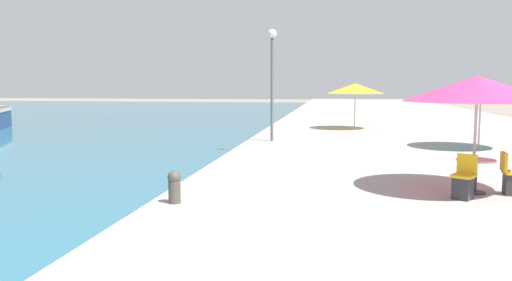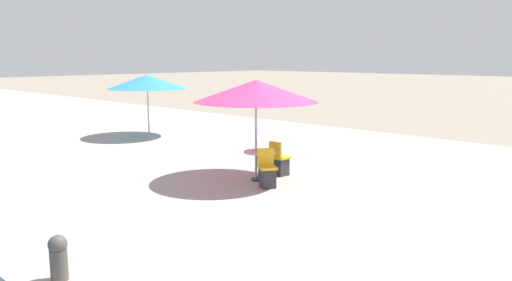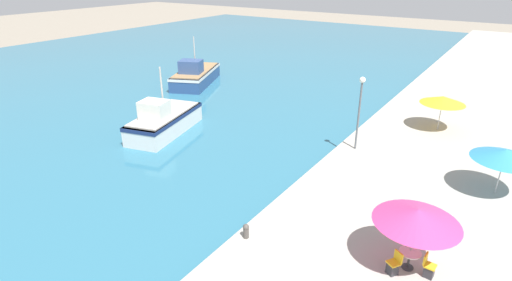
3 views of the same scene
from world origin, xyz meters
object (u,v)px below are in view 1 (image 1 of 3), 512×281
(cafe_umbrella_white, at_px, (481,90))
(cafe_umbrella_striped, at_px, (355,89))
(lamppost, at_px, (272,66))
(cafe_table, at_px, (476,169))
(cafe_chair_left, at_px, (512,180))
(mooring_bollard, at_px, (174,186))
(cafe_umbrella_pink, at_px, (477,89))
(cafe_chair_right, at_px, (463,183))

(cafe_umbrella_white, height_order, cafe_umbrella_striped, cafe_umbrella_white)
(cafe_umbrella_striped, xyz_separation_m, lamppost, (-3.58, -6.32, 0.97))
(lamppost, bearing_deg, cafe_table, -58.78)
(cafe_umbrella_white, bearing_deg, cafe_table, -105.41)
(cafe_chair_left, distance_m, mooring_bollard, 7.07)
(cafe_umbrella_pink, distance_m, mooring_bollard, 6.68)
(cafe_umbrella_white, bearing_deg, cafe_umbrella_striped, 119.14)
(cafe_chair_right, distance_m, mooring_bollard, 5.86)
(cafe_umbrella_white, relative_size, cafe_chair_left, 3.36)
(cafe_table, bearing_deg, cafe_umbrella_pink, 96.93)
(cafe_umbrella_white, relative_size, mooring_bollard, 4.67)
(cafe_umbrella_pink, xyz_separation_m, lamppost, (-5.56, 9.07, 0.85))
(cafe_umbrella_pink, height_order, cafe_table, cafe_umbrella_pink)
(mooring_bollard, bearing_deg, cafe_chair_left, 15.03)
(cafe_umbrella_pink, height_order, cafe_chair_left, cafe_umbrella_pink)
(cafe_chair_right, height_order, mooring_bollard, cafe_chair_right)
(cafe_chair_left, xyz_separation_m, lamppost, (-6.29, 9.24, 2.77))
(mooring_bollard, bearing_deg, cafe_umbrella_striped, 76.68)
(cafe_chair_right, height_order, lamppost, lamppost)
(cafe_umbrella_striped, distance_m, cafe_chair_left, 15.90)
(cafe_chair_right, relative_size, lamppost, 0.20)
(cafe_umbrella_striped, height_order, cafe_table, cafe_umbrella_striped)
(lamppost, bearing_deg, cafe_umbrella_white, -8.71)
(mooring_bollard, bearing_deg, cafe_umbrella_white, 49.93)
(mooring_bollard, xyz_separation_m, lamppost, (0.53, 11.07, 2.74))
(cafe_umbrella_pink, xyz_separation_m, cafe_umbrella_striped, (-1.97, 15.40, -0.12))
(cafe_table, relative_size, lamppost, 0.18)
(cafe_umbrella_pink, relative_size, cafe_chair_left, 3.42)
(cafe_umbrella_pink, relative_size, cafe_umbrella_white, 1.02)
(cafe_umbrella_white, xyz_separation_m, cafe_chair_left, (-1.48, -8.05, -1.80))
(cafe_umbrella_pink, bearing_deg, cafe_chair_right, -117.33)
(mooring_bollard, distance_m, lamppost, 11.42)
(cafe_chair_right, bearing_deg, mooring_bollard, 45.05)
(mooring_bollard, bearing_deg, cafe_chair_right, 12.53)
(mooring_bollard, bearing_deg, lamppost, 87.24)
(cafe_umbrella_pink, relative_size, lamppost, 0.68)
(cafe_umbrella_white, xyz_separation_m, mooring_bollard, (-8.31, -9.88, -1.78))
(cafe_umbrella_pink, xyz_separation_m, cafe_chair_left, (0.74, -0.16, -1.92))
(cafe_table, bearing_deg, cafe_chair_right, -122.52)
(cafe_umbrella_pink, bearing_deg, cafe_table, -83.07)
(cafe_umbrella_white, xyz_separation_m, cafe_chair_right, (-2.59, -8.61, -1.80))
(cafe_umbrella_white, distance_m, cafe_chair_right, 9.17)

